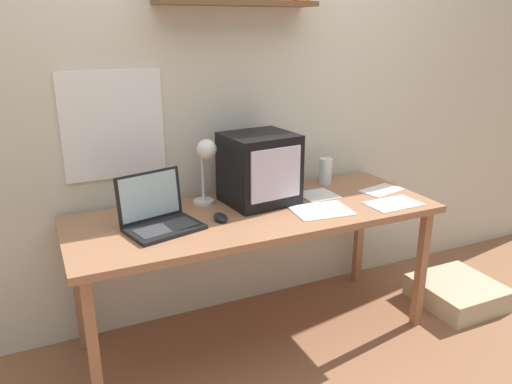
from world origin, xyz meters
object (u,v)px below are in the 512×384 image
loose_paper_near_monitor (318,195)px  loose_paper_near_laptop (393,204)px  computer_mouse (220,217)px  floor_cushion (457,292)px  open_notebook (382,190)px  corner_desk (256,222)px  laptop (158,214)px  printed_handout (322,210)px  desk_lamp (206,158)px  crt_monitor (259,169)px  juice_glass (325,172)px

loose_paper_near_monitor → loose_paper_near_laptop: bearing=-44.9°
computer_mouse → floor_cushion: (1.44, -0.17, -0.66)m
open_notebook → loose_paper_near_monitor: same height
corner_desk → laptop: (-0.49, 0.01, 0.12)m
open_notebook → printed_handout: 0.49m
computer_mouse → loose_paper_near_laptop: computer_mouse is taller
corner_desk → loose_paper_near_monitor: (0.41, 0.08, 0.06)m
desk_lamp → floor_cushion: size_ratio=0.78×
crt_monitor → juice_glass: (0.48, 0.12, -0.11)m
corner_desk → loose_paper_near_laptop: 0.72m
corner_desk → loose_paper_near_laptop: (0.69, -0.20, 0.06)m
computer_mouse → loose_paper_near_laptop: (0.89, -0.16, -0.01)m
corner_desk → computer_mouse: computer_mouse is taller
laptop → loose_paper_near_monitor: 0.90m
juice_glass → crt_monitor: bearing=-165.5°
crt_monitor → loose_paper_near_laptop: size_ratio=1.34×
juice_glass → open_notebook: 0.33m
open_notebook → loose_paper_near_laptop: bearing=-113.1°
corner_desk → printed_handout: 0.33m
laptop → juice_glass: 1.07m
crt_monitor → open_notebook: (0.70, -0.12, -0.18)m
loose_paper_near_monitor → printed_handout: same height
loose_paper_near_monitor → floor_cushion: (0.83, -0.29, -0.65)m
loose_paper_near_laptop → floor_cushion: size_ratio=0.63×
crt_monitor → computer_mouse: bearing=-156.4°
floor_cushion → laptop: bearing=172.8°
computer_mouse → open_notebook: bearing=2.2°
desk_lamp → crt_monitor: bearing=-16.5°
loose_paper_near_laptop → laptop: bearing=169.9°
laptop → computer_mouse: size_ratio=3.52×
juice_glass → loose_paper_near_monitor: size_ratio=0.78×
laptop → loose_paper_near_monitor: bearing=-10.0°
crt_monitor → desk_lamp: bearing=161.0°
open_notebook → loose_paper_near_monitor: (-0.37, 0.08, 0.00)m
open_notebook → loose_paper_near_monitor: 0.38m
juice_glass → printed_handout: 0.46m
desk_lamp → open_notebook: size_ratio=1.33×
crt_monitor → printed_handout: 0.38m
loose_paper_near_monitor → loose_paper_near_laptop: same height
desk_lamp → loose_paper_near_monitor: 0.65m
loose_paper_near_laptop → floor_cushion: 0.85m
crt_monitor → juice_glass: 0.51m
desk_lamp → open_notebook: bearing=-14.4°
crt_monitor → juice_glass: crt_monitor is taller
laptop → loose_paper_near_laptop: laptop is taller
desk_lamp → open_notebook: (0.96, -0.18, -0.25)m
loose_paper_near_monitor → printed_handout: size_ratio=0.63×
crt_monitor → juice_glass: size_ratio=2.51×
desk_lamp → floor_cushion: 1.73m
open_notebook → corner_desk: bearing=179.7°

